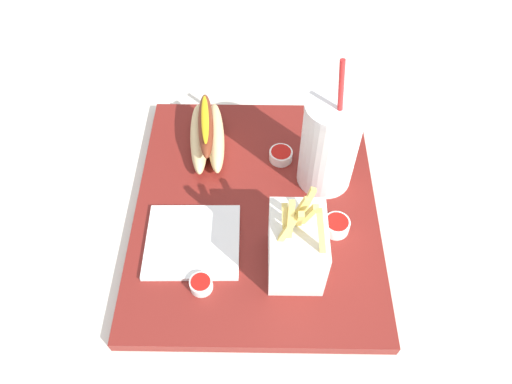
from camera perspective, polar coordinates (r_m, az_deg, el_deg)
name	(u,v)px	position (r m, az deg, el deg)	size (l,w,h in m)	color
ground_plane	(256,215)	(0.72, 0.00, -2.85)	(2.40, 2.40, 0.02)	silver
food_tray	(256,208)	(0.70, 0.00, -1.94)	(0.43, 0.36, 0.02)	maroon
soda_cup	(329,144)	(0.67, 9.00, 5.79)	(0.08, 0.08, 0.23)	white
fries_basket	(297,246)	(0.60, 5.02, -6.67)	(0.09, 0.07, 0.16)	white
hot_dog_1	(207,134)	(0.76, -6.05, 7.08)	(0.16, 0.07, 0.06)	#E5C689
ketchup_cup_1	(281,155)	(0.74, 3.07, 4.58)	(0.04, 0.04, 0.02)	white
ketchup_cup_2	(337,225)	(0.67, 9.86, -4.04)	(0.04, 0.04, 0.02)	white
ketchup_cup_3	(201,284)	(0.62, -6.76, -11.18)	(0.03, 0.03, 0.02)	white
napkin_stack	(193,241)	(0.66, -7.77, -6.02)	(0.12, 0.13, 0.01)	white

